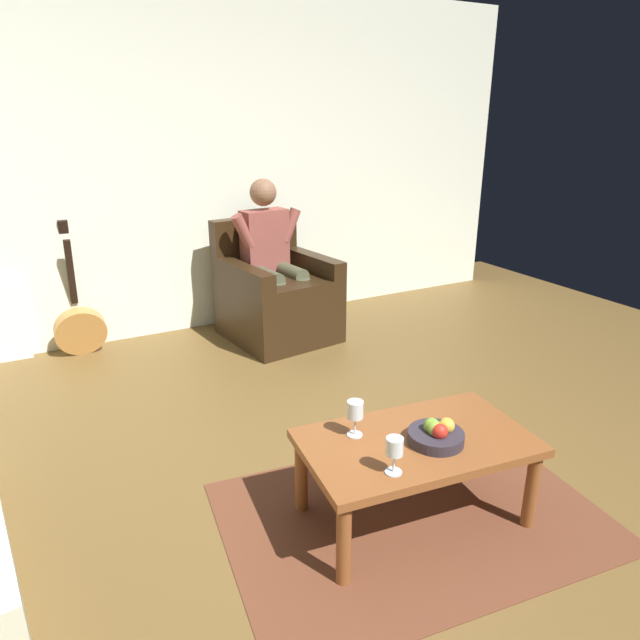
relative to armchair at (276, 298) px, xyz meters
name	(u,v)px	position (x,y,z in m)	size (l,w,h in m)	color
ground_plane	(436,532)	(0.36, 2.56, -0.34)	(7.41, 7.41, 0.00)	brown
wall_back	(205,164)	(0.36, -0.56, 1.04)	(6.03, 0.06, 2.76)	white
rug	(412,516)	(0.39, 2.42, -0.33)	(1.72, 1.19, 0.01)	brown
armchair	(276,298)	(0.00, 0.00, 0.00)	(0.88, 0.93, 0.96)	black
person_seated	(272,253)	(0.01, -0.04, 0.37)	(0.64, 0.58, 1.29)	brown
coffee_table	(416,450)	(0.39, 2.42, 0.02)	(1.08, 0.70, 0.42)	brown
guitar	(80,326)	(1.49, -0.36, -0.11)	(0.38, 0.31, 1.03)	#BC8240
wine_glass_near	(355,412)	(0.62, 2.26, 0.20)	(0.07, 0.07, 0.17)	silver
wine_glass_far	(394,449)	(0.63, 2.58, 0.19)	(0.07, 0.07, 0.16)	silver
fruit_bowl	(437,434)	(0.33, 2.48, 0.12)	(0.25, 0.25, 0.11)	#2E2832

